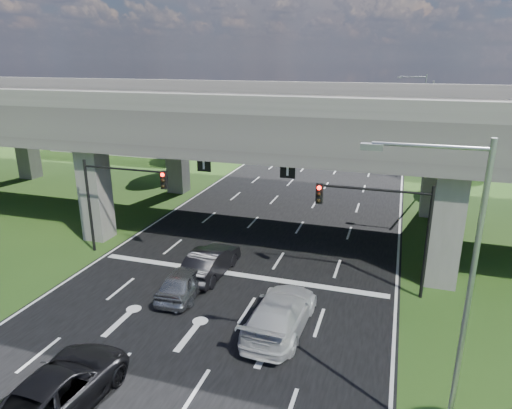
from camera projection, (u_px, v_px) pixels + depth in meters
The scene contains 19 objects.
ground at pixel (213, 305), 23.05m from camera, with size 160.00×160.00×0.00m, color #214115.
road at pixel (268, 235), 32.11m from camera, with size 18.00×120.00×0.03m, color black.
overpass at pixel (277, 118), 31.48m from camera, with size 80.00×15.00×10.00m.
warehouse at pixel (135, 134), 61.65m from camera, with size 20.00×10.00×4.00m, color #9E9E99.
signal_right at pixel (384, 218), 23.07m from camera, with size 5.76×0.54×6.00m.
signal_left at pixel (117, 191), 27.58m from camera, with size 5.76×0.54×6.00m.
streetlight_near at pixel (455, 283), 12.89m from camera, with size 3.38×0.25×10.00m.
streetlight_far at pixel (423, 130), 40.08m from camera, with size 3.38×0.25×10.00m.
streetlight_beyond at pixel (419, 110), 54.59m from camera, with size 3.38×0.25×10.00m.
tree_left_near at pixel (186, 126), 49.15m from camera, with size 4.50×4.50×7.80m.
tree_left_mid at pixel (193, 121), 57.46m from camera, with size 3.91×3.90×6.76m.
tree_left_far at pixel (243, 108), 63.26m from camera, with size 4.80×4.80×8.32m.
tree_right_near at pixel (453, 139), 43.28m from camera, with size 4.20×4.20×7.28m.
tree_right_mid at pixel (476, 131), 49.77m from camera, with size 3.91×3.90×6.76m.
tree_right_far at pixel (434, 116), 57.97m from camera, with size 4.50×4.50×7.80m.
car_silver at pixel (185, 281), 23.79m from camera, with size 1.81×4.51×1.54m, color #939599.
car_dark at pixel (211, 262), 25.91m from camera, with size 1.74×4.98×1.64m, color black.
car_white at pixel (280, 313), 20.66m from camera, with size 2.40×5.91×1.71m, color #B7B7B7.
car_trailing at pixel (59, 389), 15.99m from camera, with size 2.69×5.82×1.62m, color black.
Camera 1 is at (8.22, -18.74, 11.95)m, focal length 32.00 mm.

